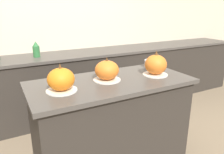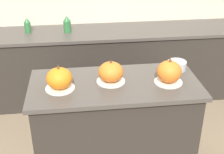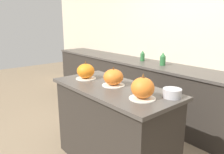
# 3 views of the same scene
# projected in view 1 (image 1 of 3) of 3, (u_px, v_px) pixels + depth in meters

# --- Properties ---
(wall_back) EXTENTS (8.00, 0.06, 2.50)m
(wall_back) POSITION_uv_depth(u_px,v_px,m) (58.00, 24.00, 3.07)
(wall_back) COLOR beige
(wall_back) RESTS_ON ground_plane
(kitchen_island) EXTENTS (1.36, 0.64, 0.89)m
(kitchen_island) POSITION_uv_depth(u_px,v_px,m) (111.00, 127.00, 1.95)
(kitchen_island) COLOR #2D2823
(kitchen_island) RESTS_ON ground_plane
(back_counter) EXTENTS (6.00, 0.60, 0.88)m
(back_counter) POSITION_uv_depth(u_px,v_px,m) (68.00, 85.00, 3.04)
(back_counter) COLOR #2D2823
(back_counter) RESTS_ON ground_plane
(pumpkin_cake_left) EXTENTS (0.23, 0.23, 0.21)m
(pumpkin_cake_left) POSITION_uv_depth(u_px,v_px,m) (61.00, 80.00, 1.57)
(pumpkin_cake_left) COLOR silver
(pumpkin_cake_left) RESTS_ON kitchen_island
(pumpkin_cake_center) EXTENTS (0.23, 0.23, 0.20)m
(pumpkin_cake_center) POSITION_uv_depth(u_px,v_px,m) (107.00, 71.00, 1.80)
(pumpkin_cake_center) COLOR silver
(pumpkin_cake_center) RESTS_ON kitchen_island
(pumpkin_cake_right) EXTENTS (0.23, 0.23, 0.22)m
(pumpkin_cake_right) POSITION_uv_depth(u_px,v_px,m) (156.00, 65.00, 1.95)
(pumpkin_cake_right) COLOR silver
(pumpkin_cake_right) RESTS_ON kitchen_island
(bottle_tall) EXTENTS (0.08, 0.08, 0.19)m
(bottle_tall) POSITION_uv_depth(u_px,v_px,m) (36.00, 50.00, 2.71)
(bottle_tall) COLOR #2D6B38
(bottle_tall) RESTS_ON back_counter
(mixing_bowl) EXTENTS (0.16, 0.16, 0.08)m
(mixing_bowl) POSITION_uv_depth(u_px,v_px,m) (152.00, 64.00, 2.21)
(mixing_bowl) COLOR #ADADB2
(mixing_bowl) RESTS_ON kitchen_island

